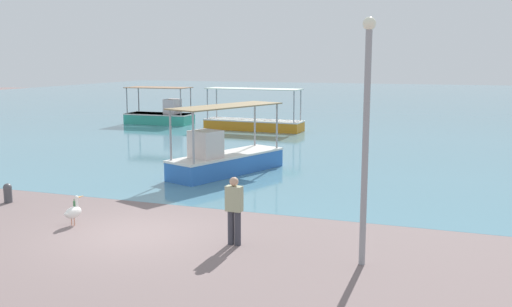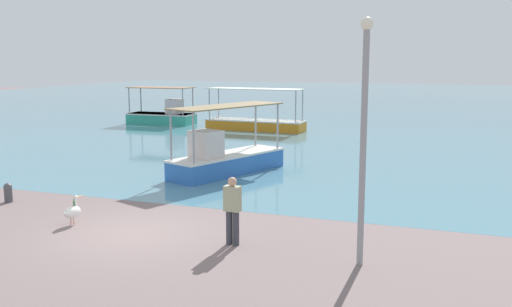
% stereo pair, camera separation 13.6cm
% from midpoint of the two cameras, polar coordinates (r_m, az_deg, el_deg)
% --- Properties ---
extents(ground, '(120.00, 120.00, 0.00)m').
position_cam_midpoint_polar(ground, '(15.31, -12.05, -7.83)').
color(ground, slate).
extents(harbor_water, '(110.00, 90.00, 0.00)m').
position_cam_midpoint_polar(harbor_water, '(61.04, 12.48, 5.03)').
color(harbor_water, teal).
rests_on(harbor_water, ground).
extents(fishing_boat_outer, '(4.68, 2.08, 2.54)m').
position_cam_midpoint_polar(fishing_boat_outer, '(40.27, -9.17, 3.83)').
color(fishing_boat_outer, teal).
rests_on(fishing_boat_outer, harbor_water).
extents(fishing_boat_near_left, '(3.29, 5.51, 2.69)m').
position_cam_midpoint_polar(fishing_boat_near_left, '(22.46, -2.93, -0.39)').
color(fishing_boat_near_left, blue).
rests_on(fishing_boat_near_left, harbor_water).
extents(fishing_boat_near_right, '(6.44, 1.96, 2.64)m').
position_cam_midpoint_polar(fishing_boat_near_right, '(36.25, 0.03, 3.17)').
color(fishing_boat_near_right, orange).
rests_on(fishing_boat_near_right, harbor_water).
extents(pelican, '(0.34, 0.81, 0.80)m').
position_cam_midpoint_polar(pelican, '(16.40, -17.64, -5.55)').
color(pelican, '#E0997A').
rests_on(pelican, ground).
extents(lamp_post, '(0.28, 0.28, 5.35)m').
position_cam_midpoint_polar(lamp_post, '(12.36, 11.03, 2.46)').
color(lamp_post, gray).
rests_on(lamp_post, ground).
extents(mooring_bollard, '(0.27, 0.27, 0.62)m').
position_cam_midpoint_polar(mooring_bollard, '(19.69, -23.36, -3.55)').
color(mooring_bollard, '#47474C').
rests_on(mooring_bollard, ground).
extents(fisherman_standing, '(0.41, 0.24, 1.69)m').
position_cam_midpoint_polar(fisherman_standing, '(13.88, -2.09, -5.54)').
color(fisherman_standing, '#393943').
rests_on(fisherman_standing, ground).
extents(glass_bottle, '(0.07, 0.07, 0.27)m').
position_cam_midpoint_polar(glass_bottle, '(18.36, -17.53, -4.82)').
color(glass_bottle, '#3F7F4C').
rests_on(glass_bottle, ground).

